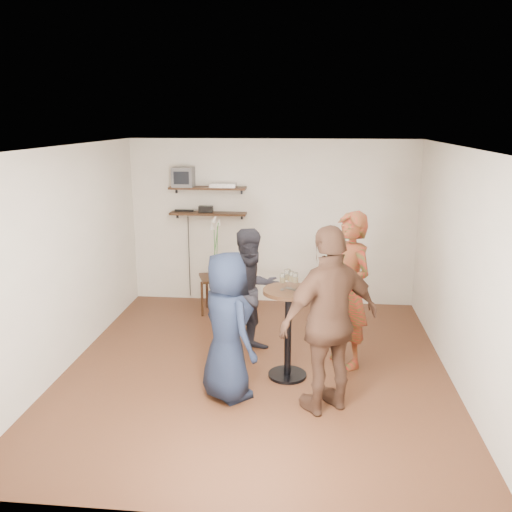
# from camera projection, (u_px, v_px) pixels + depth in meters

# --- Properties ---
(room) EXTENTS (4.58, 5.08, 2.68)m
(room) POSITION_uv_depth(u_px,v_px,m) (256.00, 264.00, 6.14)
(room) COLOR #452216
(room) RESTS_ON ground
(shelf_upper) EXTENTS (1.20, 0.25, 0.04)m
(shelf_upper) POSITION_uv_depth(u_px,v_px,m) (208.00, 188.00, 8.40)
(shelf_upper) COLOR black
(shelf_upper) RESTS_ON room
(shelf_lower) EXTENTS (1.20, 0.25, 0.04)m
(shelf_lower) POSITION_uv_depth(u_px,v_px,m) (208.00, 213.00, 8.49)
(shelf_lower) COLOR black
(shelf_lower) RESTS_ON room
(crt_monitor) EXTENTS (0.32, 0.30, 0.30)m
(crt_monitor) POSITION_uv_depth(u_px,v_px,m) (183.00, 177.00, 8.39)
(crt_monitor) COLOR #59595B
(crt_monitor) RESTS_ON shelf_upper
(dvd_deck) EXTENTS (0.40, 0.24, 0.06)m
(dvd_deck) POSITION_uv_depth(u_px,v_px,m) (223.00, 185.00, 8.36)
(dvd_deck) COLOR silver
(dvd_deck) RESTS_ON shelf_upper
(radio) EXTENTS (0.22, 0.10, 0.10)m
(radio) POSITION_uv_depth(u_px,v_px,m) (206.00, 209.00, 8.48)
(radio) COLOR black
(radio) RESTS_ON shelf_lower
(power_strip) EXTENTS (0.30, 0.05, 0.03)m
(power_strip) POSITION_uv_depth(u_px,v_px,m) (184.00, 211.00, 8.57)
(power_strip) COLOR black
(power_strip) RESTS_ON shelf_lower
(side_table) EXTENTS (0.61, 0.61, 0.58)m
(side_table) POSITION_uv_depth(u_px,v_px,m) (217.00, 282.00, 8.23)
(side_table) COLOR black
(side_table) RESTS_ON room
(vase_lilies) EXTENTS (0.19, 0.20, 0.96)m
(vase_lilies) POSITION_uv_depth(u_px,v_px,m) (216.00, 257.00, 8.13)
(vase_lilies) COLOR white
(vase_lilies) RESTS_ON side_table
(drinks_table) EXTENTS (0.58, 0.58, 1.06)m
(drinks_table) POSITION_uv_depth(u_px,v_px,m) (288.00, 321.00, 6.11)
(drinks_table) COLOR black
(drinks_table) RESTS_ON room
(wine_glass_fl) EXTENTS (0.06, 0.06, 0.19)m
(wine_glass_fl) POSITION_uv_depth(u_px,v_px,m) (282.00, 279.00, 5.97)
(wine_glass_fl) COLOR silver
(wine_glass_fl) RESTS_ON drinks_table
(wine_glass_fr) EXTENTS (0.07, 0.07, 0.20)m
(wine_glass_fr) POSITION_uv_depth(u_px,v_px,m) (295.00, 279.00, 5.95)
(wine_glass_fr) COLOR silver
(wine_glass_fr) RESTS_ON drinks_table
(wine_glass_bl) EXTENTS (0.07, 0.07, 0.22)m
(wine_glass_bl) POSITION_uv_depth(u_px,v_px,m) (288.00, 275.00, 6.03)
(wine_glass_bl) COLOR silver
(wine_glass_bl) RESTS_ON drinks_table
(wine_glass_br) EXTENTS (0.07, 0.07, 0.20)m
(wine_glass_br) POSITION_uv_depth(u_px,v_px,m) (291.00, 277.00, 5.99)
(wine_glass_br) COLOR silver
(wine_glass_br) RESTS_ON drinks_table
(person_plaid) EXTENTS (0.74, 0.82, 1.87)m
(person_plaid) POSITION_uv_depth(u_px,v_px,m) (349.00, 290.00, 6.38)
(person_plaid) COLOR red
(person_plaid) RESTS_ON room
(person_dark) EXTENTS (0.99, 0.95, 1.60)m
(person_dark) POSITION_uv_depth(u_px,v_px,m) (252.00, 292.00, 6.75)
(person_dark) COLOR black
(person_dark) RESTS_ON room
(person_navy) EXTENTS (0.89, 0.92, 1.59)m
(person_navy) POSITION_uv_depth(u_px,v_px,m) (227.00, 326.00, 5.64)
(person_navy) COLOR black
(person_navy) RESTS_ON room
(person_brown) EXTENTS (1.20, 1.01, 1.92)m
(person_brown) POSITION_uv_depth(u_px,v_px,m) (330.00, 321.00, 5.35)
(person_brown) COLOR #482C1F
(person_brown) RESTS_ON room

